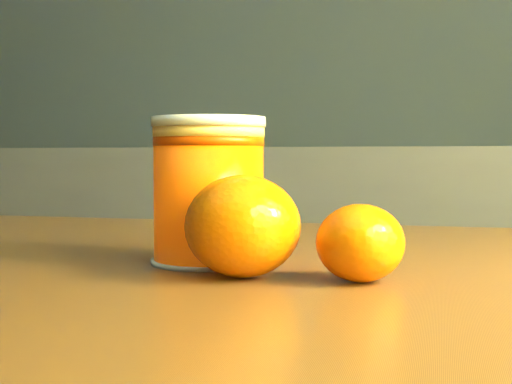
% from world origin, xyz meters
% --- Properties ---
extents(kitchen_counter, '(3.15, 0.60, 0.90)m').
position_xyz_m(kitchen_counter, '(0.00, 1.45, 0.45)').
color(kitchen_counter, '#535358').
rests_on(kitchen_counter, ground).
extents(juice_glass, '(0.08, 0.08, 0.10)m').
position_xyz_m(juice_glass, '(0.79, 0.38, 0.86)').
color(juice_glass, '#FF5605').
rests_on(juice_glass, table).
extents(orange_front, '(0.09, 0.09, 0.07)m').
position_xyz_m(orange_front, '(0.83, 0.33, 0.84)').
color(orange_front, '#E96604').
rests_on(orange_front, table).
extents(orange_back, '(0.06, 0.06, 0.05)m').
position_xyz_m(orange_back, '(0.91, 0.34, 0.83)').
color(orange_back, '#E96604').
rests_on(orange_back, table).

